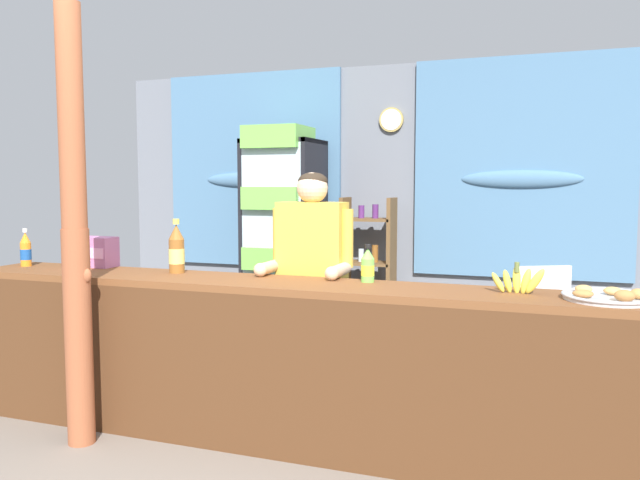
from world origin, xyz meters
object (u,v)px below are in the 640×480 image
banana_bunch (519,281)px  stall_counter (281,349)px  shopkeeper (312,265)px  snack_box_wafer (97,252)px  drink_fridge (283,226)px  soda_bottle_iced_tea (177,250)px  soda_bottle_orange_soda (26,250)px  timber_post (75,238)px  pastry_tray (609,296)px  bottle_shelf_rack (368,268)px  plastic_lawn_chair (534,312)px  soda_bottle_lime_soda (368,266)px

banana_bunch → stall_counter: bearing=-172.3°
shopkeeper → snack_box_wafer: 1.43m
snack_box_wafer → drink_fridge: bearing=76.5°
soda_bottle_iced_tea → snack_box_wafer: soda_bottle_iced_tea is taller
soda_bottle_orange_soda → drink_fridge: bearing=66.0°
timber_post → snack_box_wafer: 0.67m
drink_fridge → soda_bottle_iced_tea: 2.06m
timber_post → stall_counter: bearing=14.3°
drink_fridge → pastry_tray: 3.36m
soda_bottle_iced_tea → banana_bunch: soda_bottle_iced_tea is taller
bottle_shelf_rack → soda_bottle_orange_soda: (-1.70, -2.32, 0.34)m
stall_counter → plastic_lawn_chair: 2.29m
plastic_lawn_chair → drink_fridge: bearing=170.6°
snack_box_wafer → pastry_tray: size_ratio=0.57×
pastry_tray → banana_bunch: bearing=172.0°
stall_counter → drink_fridge: (-0.95, 2.27, 0.51)m
timber_post → pastry_tray: bearing=8.1°
shopkeeper → soda_bottle_iced_tea: shopkeeper is taller
timber_post → soda_bottle_iced_tea: 0.61m
stall_counter → timber_post: bearing=-165.7°
soda_bottle_lime_soda → timber_post: bearing=-160.3°
shopkeeper → soda_bottle_iced_tea: 0.83m
stall_counter → soda_bottle_iced_tea: soda_bottle_iced_tea is taller
soda_bottle_orange_soda → soda_bottle_iced_tea: bearing=3.3°
bottle_shelf_rack → pastry_tray: size_ratio=3.21×
shopkeeper → pastry_tray: (1.63, -0.41, -0.03)m
soda_bottle_lime_soda → banana_bunch: size_ratio=0.76×
drink_fridge → plastic_lawn_chair: (2.22, -0.37, -0.58)m
soda_bottle_orange_soda → pastry_tray: size_ratio=0.60×
shopkeeper → soda_bottle_orange_soda: (-1.88, -0.36, 0.06)m
bottle_shelf_rack → drink_fridge: bearing=-164.9°
shopkeeper → pastry_tray: shopkeeper is taller
soda_bottle_orange_soda → banana_bunch: size_ratio=0.90×
soda_bottle_lime_soda → snack_box_wafer: soda_bottle_lime_soda is taller
shopkeeper → drink_fridge: bearing=118.1°
soda_bottle_lime_soda → soda_bottle_iced_tea: bearing=-178.1°
soda_bottle_lime_soda → soda_bottle_orange_soda: bearing=-177.4°
timber_post → soda_bottle_lime_soda: bearing=19.7°
soda_bottle_iced_tea → banana_bunch: (1.99, -0.06, -0.08)m
shopkeeper → snack_box_wafer: shopkeeper is taller
soda_bottle_lime_soda → plastic_lawn_chair: bearing=62.4°
bottle_shelf_rack → soda_bottle_lime_soda: 2.32m
soda_bottle_orange_soda → banana_bunch: bearing=0.1°
shopkeeper → soda_bottle_iced_tea: (-0.77, -0.29, 0.09)m
stall_counter → soda_bottle_iced_tea: (-0.78, 0.22, 0.49)m
timber_post → bottle_shelf_rack: 2.94m
snack_box_wafer → banana_bunch: bearing=-2.7°
snack_box_wafer → soda_bottle_lime_soda: bearing=-0.9°
soda_bottle_orange_soda → snack_box_wafer: soda_bottle_orange_soda is taller
stall_counter → soda_bottle_iced_tea: bearing=164.3°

